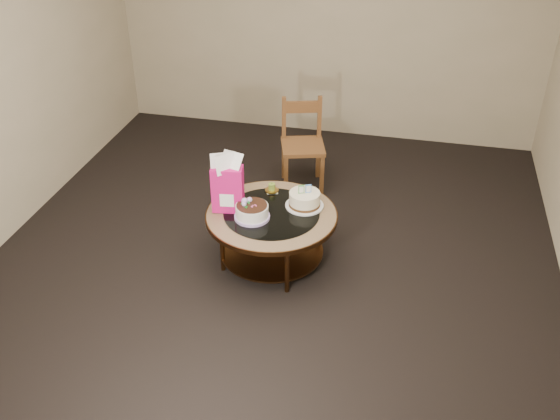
% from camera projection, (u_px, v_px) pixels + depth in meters
% --- Properties ---
extents(ground, '(5.00, 5.00, 0.00)m').
position_uv_depth(ground, '(272.00, 260.00, 5.03)').
color(ground, black).
rests_on(ground, ground).
extents(room_walls, '(4.52, 5.02, 2.61)m').
position_uv_depth(room_walls, '(270.00, 78.00, 4.20)').
color(room_walls, tan).
rests_on(room_walls, ground).
extents(coffee_table, '(1.02, 1.02, 0.46)m').
position_uv_depth(coffee_table, '(272.00, 221.00, 4.83)').
color(coffee_table, '#513017').
rests_on(coffee_table, ground).
extents(decorated_cake, '(0.27, 0.27, 0.16)m').
position_uv_depth(decorated_cake, '(252.00, 212.00, 4.69)').
color(decorated_cake, '#BA9CDC').
rests_on(decorated_cake, coffee_table).
extents(cream_cake, '(0.30, 0.30, 0.19)m').
position_uv_depth(cream_cake, '(305.00, 200.00, 4.83)').
color(cream_cake, white).
rests_on(cream_cake, coffee_table).
extents(gift_bag, '(0.25, 0.20, 0.47)m').
position_uv_depth(gift_bag, '(227.00, 183.00, 4.70)').
color(gift_bag, '#CA1374').
rests_on(gift_bag, coffee_table).
extents(pillar_candle, '(0.12, 0.12, 0.08)m').
position_uv_depth(pillar_candle, '(272.00, 189.00, 5.03)').
color(pillar_candle, tan).
rests_on(pillar_candle, coffee_table).
extents(dining_chair, '(0.48, 0.48, 0.85)m').
position_uv_depth(dining_chair, '(302.00, 144.00, 5.84)').
color(dining_chair, brown).
rests_on(dining_chair, ground).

